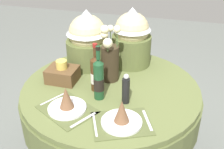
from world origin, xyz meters
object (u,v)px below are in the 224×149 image
wine_bottle_centre (96,73)px  dining_table (111,104)px  place_setting_left (67,103)px  wine_bottle_left (99,79)px  place_setting_right (122,117)px  pepper_mill (126,90)px  gift_tub_back_centre (132,35)px  gift_tub_back_left (87,37)px  woven_basket_side_left (62,74)px  flower_vase (110,58)px

wine_bottle_centre → dining_table: bearing=37.8°
place_setting_left → dining_table: bearing=61.1°
wine_bottle_left → wine_bottle_centre: size_ratio=1.08×
place_setting_right → pepper_mill: 0.22m
wine_bottle_centre → gift_tub_back_centre: gift_tub_back_centre is taller
dining_table → place_setting_right: (0.17, -0.38, 0.20)m
place_setting_left → gift_tub_back_left: (-0.08, 0.62, 0.19)m
woven_basket_side_left → gift_tub_back_left: bearing=73.2°
wine_bottle_centre → gift_tub_back_centre: 0.50m
gift_tub_back_centre → woven_basket_side_left: 0.62m
gift_tub_back_left → gift_tub_back_centre: (0.33, 0.11, 0.01)m
dining_table → flower_vase: 0.34m
gift_tub_back_left → gift_tub_back_centre: gift_tub_back_centre is taller
flower_vase → wine_bottle_left: bearing=-89.9°
gift_tub_back_left → woven_basket_side_left: gift_tub_back_left is taller
dining_table → gift_tub_back_centre: gift_tub_back_centre is taller
place_setting_right → gift_tub_back_centre: 0.81m
place_setting_left → gift_tub_back_left: gift_tub_back_left is taller
pepper_mill → flower_vase: bearing=124.8°
place_setting_right → wine_bottle_centre: size_ratio=1.20×
dining_table → flower_vase: size_ratio=3.05×
flower_vase → pepper_mill: 0.33m
flower_vase → gift_tub_back_left: 0.30m
wine_bottle_left → gift_tub_back_centre: bearing=80.4°
place_setting_right → gift_tub_back_centre: gift_tub_back_centre is taller
flower_vase → wine_bottle_left: flower_vase is taller
dining_table → place_setting_left: place_setting_left is taller
place_setting_right → gift_tub_back_left: gift_tub_back_left is taller
dining_table → woven_basket_side_left: woven_basket_side_left is taller
gift_tub_back_centre → flower_vase: bearing=-107.7°
place_setting_left → wine_bottle_left: (0.15, 0.18, 0.10)m
place_setting_left → woven_basket_side_left: bearing=118.5°
wine_bottle_left → woven_basket_side_left: (-0.32, 0.14, -0.08)m
pepper_mill → gift_tub_back_left: gift_tub_back_left is taller
dining_table → wine_bottle_centre: bearing=-142.2°
dining_table → gift_tub_back_left: 0.55m
place_setting_right → gift_tub_back_left: 0.82m
wine_bottle_centre → gift_tub_back_left: (-0.18, 0.35, 0.11)m
place_setting_right → flower_vase: bearing=113.6°
gift_tub_back_left → place_setting_left: bearing=-82.4°
place_setting_right → wine_bottle_centre: bearing=129.8°
wine_bottle_left → flower_vase: bearing=90.1°
place_setting_left → wine_bottle_left: 0.25m
gift_tub_back_left → woven_basket_side_left: bearing=-106.8°
gift_tub_back_left → flower_vase: bearing=-38.0°
pepper_mill → gift_tub_back_left: (-0.41, 0.44, 0.14)m
wine_bottle_left → gift_tub_back_centre: 0.57m
wine_bottle_centre → pepper_mill: wine_bottle_centre is taller
flower_vase → pepper_mill: bearing=-55.2°
gift_tub_back_left → woven_basket_side_left: 0.36m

